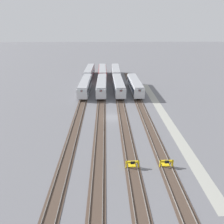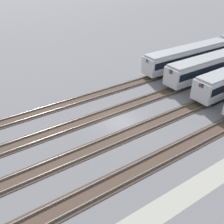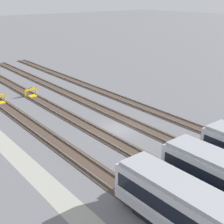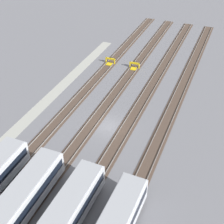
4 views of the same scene
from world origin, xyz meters
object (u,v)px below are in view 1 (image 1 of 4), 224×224
Objects in this scene: subway_car_back_row_centre at (103,72)px; subway_car_front_row_rightmost at (89,72)px; subway_car_front_row_left_inner at (116,72)px; subway_car_front_row_centre at (118,85)px; bumper_stop_near_inner_track at (132,164)px; subway_car_front_row_leftmost at (102,85)px; subway_car_back_row_leftmost at (135,85)px; subway_car_front_row_right_inner at (85,85)px; bumper_stop_nearest_track at (166,163)px.

subway_car_front_row_rightmost is at bearing 87.50° from subway_car_back_row_centre.
subway_car_front_row_rightmost is (0.13, 10.02, 0.00)m from subway_car_front_row_left_inner.
subway_car_front_row_centre reaches higher than bumper_stop_near_inner_track.
bumper_stop_near_inner_track is at bearing 179.91° from subway_car_front_row_centre.
subway_car_front_row_left_inner and subway_car_front_row_rightmost have the same top height.
subway_car_front_row_rightmost is at bearing 14.71° from subway_car_front_row_leftmost.
subway_car_front_row_left_inner is at bearing -14.87° from subway_car_front_row_leftmost.
subway_car_front_row_centre is at bearing 90.00° from subway_car_back_row_leftmost.
subway_car_front_row_centre is 1.00× the size of subway_car_back_row_centre.
subway_car_front_row_leftmost and subway_car_back_row_leftmost have the same top height.
subway_car_front_row_left_inner is 1.00× the size of subway_car_front_row_centre.
subway_car_front_row_right_inner reaches higher than bumper_stop_near_inner_track.
subway_car_front_row_leftmost and subway_car_front_row_centre have the same top height.
subway_car_front_row_left_inner is 5.02m from subway_car_back_row_centre.
subway_car_back_row_leftmost is at bearing -141.76° from subway_car_front_row_rightmost.
subway_car_front_row_centre is 8.99× the size of bumper_stop_near_inner_track.
subway_car_back_row_centre is (18.82, 0.00, 0.00)m from subway_car_front_row_leftmost.
subway_car_front_row_centre is 1.00× the size of subway_car_front_row_rightmost.
subway_car_front_row_centre is 21.52m from subway_car_front_row_rightmost.
subway_car_back_row_leftmost is at bearing -165.24° from subway_car_front_row_left_inner.
subway_car_front_row_right_inner is at bearing 90.00° from subway_car_front_row_centre.
subway_car_front_row_leftmost and subway_car_back_row_centre have the same top height.
subway_car_front_row_right_inner and subway_car_back_row_leftmost have the same top height.
subway_car_front_row_rightmost is at bearing 27.79° from subway_car_front_row_centre.
subway_car_back_row_leftmost is (-19.04, -15.00, 0.00)m from subway_car_front_row_rightmost.
subway_car_front_row_centre is 37.68m from bumper_stop_nearest_track.
bumper_stop_nearest_track is at bearing -89.39° from bumper_stop_near_inner_track.
subway_car_front_row_left_inner is 19.56m from subway_car_back_row_leftmost.
subway_car_front_row_leftmost is at bearing -90.00° from subway_car_front_row_right_inner.
subway_car_front_row_left_inner is 10.02m from subway_car_front_row_rightmost.
subway_car_front_row_leftmost is 1.00× the size of subway_car_front_row_centre.
subway_car_front_row_centre is 1.00× the size of subway_car_front_row_right_inner.
subway_car_front_row_right_inner reaches higher than bumper_stop_nearest_track.
subway_car_front_row_rightmost is at bearing 89.27° from subway_car_front_row_left_inner.
subway_car_back_row_leftmost is at bearing -152.00° from subway_car_back_row_centre.
subway_car_front_row_right_inner is at bearing 152.20° from subway_car_front_row_left_inner.
subway_car_front_row_left_inner is (18.91, -5.02, 0.00)m from subway_car_front_row_leftmost.
subway_car_back_row_leftmost is 37.36m from bumper_stop_nearest_track.
subway_car_front_row_leftmost is 10.00m from subway_car_back_row_leftmost.
subway_car_back_row_leftmost is (-18.91, -4.98, 0.00)m from subway_car_front_row_left_inner.
subway_car_back_row_leftmost is at bearing -0.09° from bumper_stop_nearest_track.
subway_car_front_row_centre is 9.98m from subway_car_front_row_right_inner.
subway_car_front_row_rightmost is 5.00m from subway_car_back_row_centre.
subway_car_front_row_left_inner reaches higher than bumper_stop_near_inner_track.
subway_car_back_row_centre is (18.82, -4.95, 0.00)m from subway_car_front_row_right_inner.
subway_car_back_row_leftmost reaches higher than bumper_stop_nearest_track.
subway_car_front_row_centre and subway_car_back_row_centre have the same top height.
subway_car_front_row_left_inner is 9.02× the size of bumper_stop_nearest_track.
subway_car_front_row_leftmost is 19.57m from subway_car_front_row_left_inner.
subway_car_front_row_leftmost reaches higher than bumper_stop_near_inner_track.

